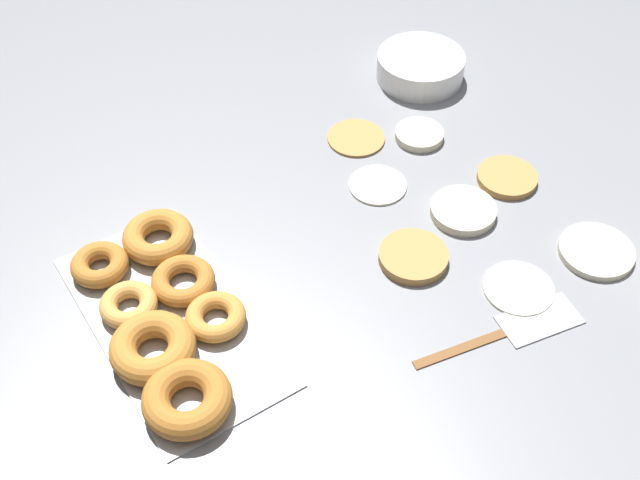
{
  "coord_description": "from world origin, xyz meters",
  "views": [
    {
      "loc": [
        0.66,
        -0.56,
        0.91
      ],
      "look_at": [
        -0.02,
        -0.12,
        0.04
      ],
      "focal_mm": 45.0,
      "sensor_mm": 36.0,
      "label": 1
    }
  ],
  "objects_px": {
    "pancake_2": "(419,135)",
    "pancake_4": "(507,177)",
    "pancake_0": "(519,287)",
    "pancake_7": "(356,137)",
    "spatula": "(522,326)",
    "pancake_3": "(378,184)",
    "batter_bowl": "(420,67)",
    "pancake_1": "(463,211)",
    "donut_tray": "(164,317)",
    "pancake_5": "(416,256)",
    "pancake_6": "(596,251)"
  },
  "relations": [
    {
      "from": "pancake_3",
      "to": "donut_tray",
      "type": "bearing_deg",
      "value": -80.67
    },
    {
      "from": "pancake_6",
      "to": "pancake_5",
      "type": "bearing_deg",
      "value": -120.9
    },
    {
      "from": "pancake_4",
      "to": "spatula",
      "type": "relative_size",
      "value": 0.38
    },
    {
      "from": "pancake_3",
      "to": "batter_bowl",
      "type": "relative_size",
      "value": 0.58
    },
    {
      "from": "pancake_1",
      "to": "pancake_7",
      "type": "height_order",
      "value": "pancake_1"
    },
    {
      "from": "spatula",
      "to": "pancake_0",
      "type": "bearing_deg",
      "value": 61.9
    },
    {
      "from": "pancake_2",
      "to": "pancake_4",
      "type": "bearing_deg",
      "value": 18.34
    },
    {
      "from": "pancake_2",
      "to": "batter_bowl",
      "type": "distance_m",
      "value": 0.18
    },
    {
      "from": "pancake_4",
      "to": "pancake_1",
      "type": "bearing_deg",
      "value": -79.33
    },
    {
      "from": "pancake_0",
      "to": "pancake_3",
      "type": "relative_size",
      "value": 1.08
    },
    {
      "from": "batter_bowl",
      "to": "pancake_0",
      "type": "bearing_deg",
      "value": -22.11
    },
    {
      "from": "pancake_3",
      "to": "pancake_7",
      "type": "xyz_separation_m",
      "value": [
        -0.12,
        0.04,
        0.0
      ]
    },
    {
      "from": "pancake_5",
      "to": "pancake_6",
      "type": "distance_m",
      "value": 0.28
    },
    {
      "from": "pancake_2",
      "to": "pancake_0",
      "type": "bearing_deg",
      "value": -14.32
    },
    {
      "from": "pancake_2",
      "to": "pancake_4",
      "type": "height_order",
      "value": "pancake_2"
    },
    {
      "from": "pancake_5",
      "to": "pancake_6",
      "type": "xyz_separation_m",
      "value": [
        0.14,
        0.24,
        -0.0
      ]
    },
    {
      "from": "pancake_1",
      "to": "donut_tray",
      "type": "relative_size",
      "value": 0.26
    },
    {
      "from": "pancake_2",
      "to": "spatula",
      "type": "xyz_separation_m",
      "value": [
        0.41,
        -0.13,
        -0.0
      ]
    },
    {
      "from": "pancake_4",
      "to": "pancake_5",
      "type": "distance_m",
      "value": 0.24
    },
    {
      "from": "pancake_7",
      "to": "donut_tray",
      "type": "bearing_deg",
      "value": -67.76
    },
    {
      "from": "pancake_7",
      "to": "batter_bowl",
      "type": "height_order",
      "value": "batter_bowl"
    },
    {
      "from": "pancake_2",
      "to": "pancake_4",
      "type": "xyz_separation_m",
      "value": [
        0.17,
        0.06,
        -0.0
      ]
    },
    {
      "from": "pancake_4",
      "to": "donut_tray",
      "type": "bearing_deg",
      "value": -93.51
    },
    {
      "from": "pancake_5",
      "to": "pancake_7",
      "type": "height_order",
      "value": "pancake_5"
    },
    {
      "from": "pancake_0",
      "to": "pancake_2",
      "type": "relative_size",
      "value": 1.22
    },
    {
      "from": "pancake_5",
      "to": "pancake_1",
      "type": "bearing_deg",
      "value": 105.81
    },
    {
      "from": "pancake_1",
      "to": "donut_tray",
      "type": "height_order",
      "value": "donut_tray"
    },
    {
      "from": "pancake_7",
      "to": "batter_bowl",
      "type": "relative_size",
      "value": 0.61
    },
    {
      "from": "pancake_1",
      "to": "pancake_2",
      "type": "distance_m",
      "value": 0.2
    },
    {
      "from": "pancake_4",
      "to": "pancake_3",
      "type": "bearing_deg",
      "value": -119.31
    },
    {
      "from": "pancake_2",
      "to": "pancake_6",
      "type": "distance_m",
      "value": 0.37
    },
    {
      "from": "pancake_5",
      "to": "batter_bowl",
      "type": "xyz_separation_m",
      "value": [
        -0.36,
        0.29,
        0.02
      ]
    },
    {
      "from": "pancake_6",
      "to": "pancake_1",
      "type": "bearing_deg",
      "value": -147.04
    },
    {
      "from": "pancake_1",
      "to": "batter_bowl",
      "type": "bearing_deg",
      "value": 152.92
    },
    {
      "from": "pancake_0",
      "to": "pancake_5",
      "type": "bearing_deg",
      "value": -145.18
    },
    {
      "from": "pancake_0",
      "to": "pancake_4",
      "type": "bearing_deg",
      "value": 142.04
    },
    {
      "from": "pancake_5",
      "to": "donut_tray",
      "type": "height_order",
      "value": "donut_tray"
    },
    {
      "from": "pancake_7",
      "to": "spatula",
      "type": "distance_m",
      "value": 0.47
    },
    {
      "from": "pancake_4",
      "to": "pancake_6",
      "type": "relative_size",
      "value": 0.87
    },
    {
      "from": "pancake_1",
      "to": "pancake_7",
      "type": "distance_m",
      "value": 0.25
    },
    {
      "from": "pancake_4",
      "to": "batter_bowl",
      "type": "height_order",
      "value": "batter_bowl"
    },
    {
      "from": "pancake_6",
      "to": "pancake_7",
      "type": "xyz_separation_m",
      "value": [
        -0.42,
        -0.15,
        -0.0
      ]
    },
    {
      "from": "pancake_1",
      "to": "pancake_5",
      "type": "bearing_deg",
      "value": -74.19
    },
    {
      "from": "pancake_0",
      "to": "pancake_7",
      "type": "relative_size",
      "value": 1.03
    },
    {
      "from": "batter_bowl",
      "to": "spatula",
      "type": "relative_size",
      "value": 0.63
    },
    {
      "from": "spatula",
      "to": "pancake_2",
      "type": "bearing_deg",
      "value": 82.07
    },
    {
      "from": "donut_tray",
      "to": "pancake_3",
      "type": "bearing_deg",
      "value": 99.33
    },
    {
      "from": "pancake_2",
      "to": "pancake_7",
      "type": "xyz_separation_m",
      "value": [
        -0.06,
        -0.09,
        -0.0
      ]
    },
    {
      "from": "pancake_7",
      "to": "spatula",
      "type": "height_order",
      "value": "pancake_7"
    },
    {
      "from": "pancake_3",
      "to": "pancake_4",
      "type": "distance_m",
      "value": 0.22
    }
  ]
}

